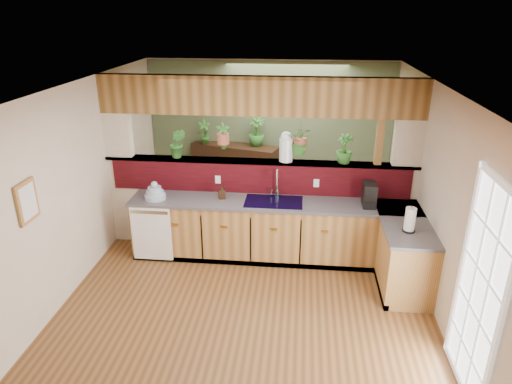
# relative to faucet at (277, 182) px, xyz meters

# --- Properties ---
(ground) EXTENTS (4.60, 7.00, 0.01)m
(ground) POSITION_rel_faucet_xyz_m (-0.28, -1.13, -1.14)
(ground) COLOR brown
(ground) RESTS_ON ground
(ceiling) EXTENTS (4.60, 7.00, 0.01)m
(ceiling) POSITION_rel_faucet_xyz_m (-0.28, -1.13, 1.46)
(ceiling) COLOR brown
(ceiling) RESTS_ON ground
(wall_back) EXTENTS (4.60, 0.02, 2.60)m
(wall_back) POSITION_rel_faucet_xyz_m (-0.28, 2.37, 0.16)
(wall_back) COLOR beige
(wall_back) RESTS_ON ground
(wall_left) EXTENTS (0.02, 7.00, 2.60)m
(wall_left) POSITION_rel_faucet_xyz_m (-2.58, -1.13, 0.16)
(wall_left) COLOR beige
(wall_left) RESTS_ON ground
(wall_right) EXTENTS (0.02, 7.00, 2.60)m
(wall_right) POSITION_rel_faucet_xyz_m (2.02, -1.13, 0.16)
(wall_right) COLOR beige
(wall_right) RESTS_ON ground
(pass_through_partition) EXTENTS (4.60, 0.21, 2.60)m
(pass_through_partition) POSITION_rel_faucet_xyz_m (-0.25, 0.21, 0.05)
(pass_through_partition) COLOR beige
(pass_through_partition) RESTS_ON ground
(pass_through_ledge) EXTENTS (4.60, 0.21, 0.04)m
(pass_through_ledge) POSITION_rel_faucet_xyz_m (-0.28, 0.22, 0.23)
(pass_through_ledge) COLOR brown
(pass_through_ledge) RESTS_ON ground
(header_beam) EXTENTS (4.60, 0.15, 0.55)m
(header_beam) POSITION_rel_faucet_xyz_m (-0.28, 0.22, 1.19)
(header_beam) COLOR brown
(header_beam) RESTS_ON ground
(sage_backwall) EXTENTS (4.55, 0.02, 2.55)m
(sage_backwall) POSITION_rel_faucet_xyz_m (-0.28, 2.35, 0.16)
(sage_backwall) COLOR #4D5E40
(sage_backwall) RESTS_ON ground
(countertop) EXTENTS (4.14, 1.52, 0.90)m
(countertop) POSITION_rel_faucet_xyz_m (0.55, -0.26, -0.69)
(countertop) COLOR olive
(countertop) RESTS_ON ground
(dishwasher) EXTENTS (0.58, 0.03, 0.82)m
(dishwasher) POSITION_rel_faucet_xyz_m (-1.76, -0.47, -0.68)
(dishwasher) COLOR white
(dishwasher) RESTS_ON ground
(navy_sink) EXTENTS (0.82, 0.50, 0.18)m
(navy_sink) POSITION_rel_faucet_xyz_m (-0.03, -0.16, -0.32)
(navy_sink) COLOR black
(navy_sink) RESTS_ON countertop
(french_door) EXTENTS (0.06, 1.02, 2.16)m
(french_door) POSITION_rel_faucet_xyz_m (1.99, -2.43, -0.09)
(french_door) COLOR white
(french_door) RESTS_ON ground
(framed_print) EXTENTS (0.04, 0.35, 0.45)m
(framed_print) POSITION_rel_faucet_xyz_m (-2.56, -1.93, 0.41)
(framed_print) COLOR olive
(framed_print) RESTS_ON wall_left
(faucet) EXTENTS (0.19, 0.19, 0.44)m
(faucet) POSITION_rel_faucet_xyz_m (0.00, 0.00, 0.00)
(faucet) COLOR #B7B7B2
(faucet) RESTS_ON countertop
(dish_stack) EXTENTS (0.31, 0.31, 0.27)m
(dish_stack) POSITION_rel_faucet_xyz_m (-1.74, -0.23, -0.15)
(dish_stack) COLOR #9AAEC7
(dish_stack) RESTS_ON countertop
(soap_dispenser) EXTENTS (0.12, 0.12, 0.21)m
(soap_dispenser) POSITION_rel_faucet_xyz_m (-0.79, -0.12, -0.13)
(soap_dispenser) COLOR #382314
(soap_dispenser) RESTS_ON countertop
(coffee_maker) EXTENTS (0.18, 0.30, 0.33)m
(coffee_maker) POSITION_rel_faucet_xyz_m (1.29, -0.17, -0.09)
(coffee_maker) COLOR black
(coffee_maker) RESTS_ON countertop
(paper_towel) EXTENTS (0.16, 0.16, 0.33)m
(paper_towel) POSITION_rel_faucet_xyz_m (1.69, -0.91, -0.09)
(paper_towel) COLOR black
(paper_towel) RESTS_ON countertop
(glass_jar) EXTENTS (0.20, 0.20, 0.44)m
(glass_jar) POSITION_rel_faucet_xyz_m (0.11, 0.22, 0.47)
(glass_jar) COLOR silver
(glass_jar) RESTS_ON pass_through_ledge
(ledge_plant_left) EXTENTS (0.25, 0.21, 0.44)m
(ledge_plant_left) POSITION_rel_faucet_xyz_m (-1.49, 0.22, 0.47)
(ledge_plant_left) COLOR #275E20
(ledge_plant_left) RESTS_ON pass_through_ledge
(ledge_plant_right) EXTENTS (0.31, 0.31, 0.42)m
(ledge_plant_right) POSITION_rel_faucet_xyz_m (0.94, 0.22, 0.46)
(ledge_plant_right) COLOR #275E20
(ledge_plant_right) RESTS_ON pass_through_ledge
(hanging_plant_a) EXTENTS (0.24, 0.20, 0.49)m
(hanging_plant_a) POSITION_rel_faucet_xyz_m (-0.81, 0.22, 0.72)
(hanging_plant_a) COLOR brown
(hanging_plant_a) RESTS_ON header_beam
(hanging_plant_b) EXTENTS (0.41, 0.37, 0.53)m
(hanging_plant_b) POSITION_rel_faucet_xyz_m (0.31, 0.22, 0.74)
(hanging_plant_b) COLOR brown
(hanging_plant_b) RESTS_ON header_beam
(shelving_console) EXTENTS (1.72, 0.89, 1.11)m
(shelving_console) POSITION_rel_faucet_xyz_m (-0.93, 2.12, -0.64)
(shelving_console) COLOR black
(shelving_console) RESTS_ON ground
(shelf_plant_a) EXTENTS (0.29, 0.24, 0.47)m
(shelf_plant_a) POSITION_rel_faucet_xyz_m (-1.50, 2.12, 0.15)
(shelf_plant_a) COLOR #275E20
(shelf_plant_a) RESTS_ON shelving_console
(shelf_plant_b) EXTENTS (0.33, 0.33, 0.53)m
(shelf_plant_b) POSITION_rel_faucet_xyz_m (-0.51, 2.12, 0.18)
(shelf_plant_b) COLOR #275E20
(shelf_plant_b) RESTS_ON shelving_console
(floor_plant) EXTENTS (0.72, 0.66, 0.68)m
(floor_plant) POSITION_rel_faucet_xyz_m (0.24, 1.31, -0.80)
(floor_plant) COLOR #275E20
(floor_plant) RESTS_ON ground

